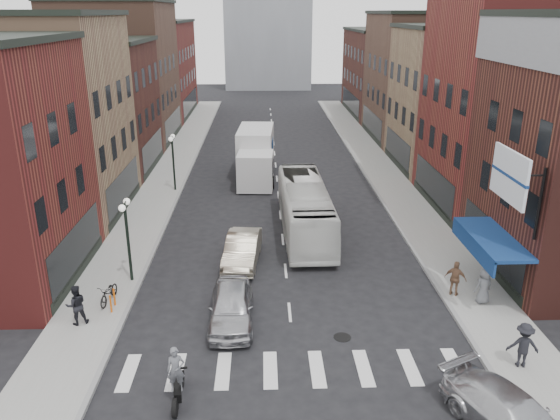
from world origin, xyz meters
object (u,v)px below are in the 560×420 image
object	(u,v)px
transit_bus	(305,208)
sedan_left_near	(231,306)
ped_right_a	(523,345)
streetlamp_near	(127,226)
bike_rack	(113,300)
ped_right_b	(455,278)
streetlamp_far	(173,152)
motorcycle_rider	(177,377)
curb_car	(512,416)
billboard_sign	(511,177)
sedan_left_far	(242,249)
ped_left_solo	(76,305)
ped_right_c	(484,286)
parked_bicycle	(109,293)
box_truck	(256,155)

from	to	relation	value
transit_bus	sedan_left_near	size ratio (longest dim) A/B	2.39
sedan_left_near	ped_right_a	world-z (taller)	ped_right_a
transit_bus	streetlamp_near	bearing A→B (deg)	-146.44
bike_rack	ped_right_b	bearing A→B (deg)	2.74
streetlamp_far	sedan_left_near	xyz separation A→B (m)	(4.94, -17.73, -2.15)
motorcycle_rider	curb_car	distance (m)	10.50
billboard_sign	sedan_left_far	xyz separation A→B (m)	(-10.77, 5.50, -5.38)
curb_car	sedan_left_far	bearing A→B (deg)	97.49
transit_bus	ped_right_a	bearing A→B (deg)	-64.15
sedan_left_far	curb_car	xyz separation A→B (m)	(8.55, -12.44, -0.07)
sedan_left_far	ped_left_solo	xyz separation A→B (m)	(-6.54, -5.85, 0.25)
transit_bus	sedan_left_near	bearing A→B (deg)	-112.37
motorcycle_rider	ped_right_c	xyz separation A→B (m)	(12.46, 5.94, -0.02)
sedan_left_near	sedan_left_far	distance (m)	5.73
transit_bus	sedan_left_near	world-z (taller)	transit_bus
sedan_left_near	bike_rack	bearing A→B (deg)	167.99
ped_left_solo	ped_right_c	xyz separation A→B (m)	(17.21, 1.15, -0.04)
bike_rack	sedan_left_near	world-z (taller)	sedan_left_near
bike_rack	ped_right_b	size ratio (longest dim) A/B	0.49
ped_right_a	ped_right_c	distance (m)	4.55
billboard_sign	sedan_left_near	xyz separation A→B (m)	(-11.04, -0.23, -5.37)
billboard_sign	streetlamp_far	world-z (taller)	billboard_sign
ped_left_solo	transit_bus	bearing A→B (deg)	-159.45
motorcycle_rider	curb_car	world-z (taller)	motorcycle_rider
motorcycle_rider	ped_right_b	bearing A→B (deg)	22.52
bike_rack	ped_right_b	xyz separation A→B (m)	(15.08, 0.72, 0.42)
parked_bicycle	billboard_sign	bearing A→B (deg)	3.70
streetlamp_far	sedan_left_far	size ratio (longest dim) A/B	0.89
streetlamp_far	ped_left_solo	distance (m)	18.00
parked_bicycle	streetlamp_far	bearing A→B (deg)	96.77
transit_bus	ped_left_solo	world-z (taller)	transit_bus
parked_bicycle	ped_left_solo	world-z (taller)	ped_left_solo
box_truck	ped_right_b	distance (m)	21.21
ped_left_solo	ped_right_c	size ratio (longest dim) A/B	1.04
sedan_left_near	curb_car	world-z (taller)	sedan_left_near
motorcycle_rider	ped_right_b	xyz separation A→B (m)	(11.45, 6.66, -0.01)
motorcycle_rider	ped_right_b	size ratio (longest dim) A/B	1.28
box_truck	motorcycle_rider	distance (m)	25.91
ped_right_b	curb_car	bearing A→B (deg)	113.82
streetlamp_far	box_truck	size ratio (longest dim) A/B	0.48
ped_left_solo	streetlamp_far	bearing A→B (deg)	-118.33
curb_car	ped_right_a	world-z (taller)	ped_right_a
streetlamp_far	box_truck	distance (m)	6.67
sedan_left_near	ped_right_a	size ratio (longest dim) A/B	2.61
parked_bicycle	ped_left_solo	xyz separation A→B (m)	(-0.82, -1.76, 0.41)
ped_right_b	ped_right_c	distance (m)	1.24
sedan_left_near	ped_right_a	distance (m)	11.17
ped_right_a	ped_right_b	xyz separation A→B (m)	(-0.66, 5.26, -0.03)
streetlamp_far	bike_rack	size ratio (longest dim) A/B	5.14
streetlamp_far	streetlamp_near	bearing A→B (deg)	-90.00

